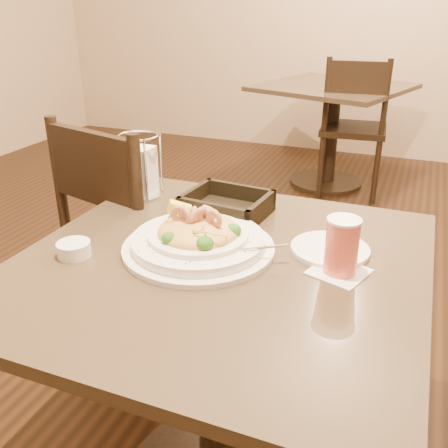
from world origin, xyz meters
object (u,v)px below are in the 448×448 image
at_px(background_table, 331,118).
at_px(dining_chair_near, 133,244).
at_px(napkin_caddy, 141,170).
at_px(butter_ramekin, 74,249).
at_px(main_table, 221,340).
at_px(dining_chair_far, 354,124).
at_px(side_plate, 330,249).
at_px(pasta_bowl, 198,238).
at_px(drink_glass, 342,247).
at_px(bread_basket, 227,207).

relative_size(background_table, dining_chair_near, 1.21).
height_order(dining_chair_near, napkin_caddy, dining_chair_near).
bearing_deg(butter_ramekin, main_table, 18.74).
distance_m(dining_chair_near, dining_chair_far, 2.12).
bearing_deg(butter_ramekin, side_plate, 23.87).
distance_m(dining_chair_far, pasta_bowl, 2.43).
xyz_separation_m(background_table, drink_glass, (0.48, -2.56, 0.29)).
height_order(main_table, background_table, same).
distance_m(dining_chair_near, drink_glass, 0.85).
bearing_deg(main_table, dining_chair_near, 142.16).
relative_size(dining_chair_near, drink_glass, 6.57).
bearing_deg(bread_basket, background_table, 93.45).
height_order(background_table, bread_basket, bread_basket).
distance_m(main_table, butter_ramekin, 0.42).
bearing_deg(dining_chair_near, main_table, 157.20).
relative_size(background_table, dining_chair_far, 1.21).
bearing_deg(dining_chair_far, pasta_bowl, 84.64).
distance_m(dining_chair_near, napkin_caddy, 0.32).
bearing_deg(background_table, butter_ramekin, -92.00).
height_order(pasta_bowl, side_plate, pasta_bowl).
xyz_separation_m(pasta_bowl, napkin_caddy, (-0.31, 0.26, 0.05)).
distance_m(main_table, pasta_bowl, 0.27).
bearing_deg(pasta_bowl, side_plate, 20.75).
bearing_deg(background_table, dining_chair_near, -96.28).
relative_size(main_table, napkin_caddy, 4.79).
relative_size(napkin_caddy, butter_ramekin, 2.45).
distance_m(dining_chair_near, bread_basket, 0.47).
height_order(dining_chair_far, butter_ramekin, dining_chair_far).
bearing_deg(bread_basket, drink_glass, -31.14).
height_order(bread_basket, napkin_caddy, napkin_caddy).
xyz_separation_m(main_table, bread_basket, (-0.08, 0.25, 0.25)).
bearing_deg(drink_glass, dining_chair_near, 156.04).
bearing_deg(background_table, drink_glass, -79.27).
bearing_deg(dining_chair_near, bread_basket, 178.18).
xyz_separation_m(dining_chair_near, butter_ramekin, (0.15, -0.47, 0.24)).
bearing_deg(bread_basket, dining_chair_near, 163.14).
height_order(pasta_bowl, napkin_caddy, napkin_caddy).
height_order(main_table, pasta_bowl, pasta_bowl).
distance_m(drink_glass, bread_basket, 0.40).
xyz_separation_m(background_table, bread_basket, (0.14, -2.35, 0.25)).
bearing_deg(dining_chair_far, bread_basket, 84.13).
distance_m(pasta_bowl, napkin_caddy, 0.41).
xyz_separation_m(main_table, dining_chair_near, (-0.47, 0.37, 0.01)).
bearing_deg(main_table, drink_glass, 9.01).
distance_m(bread_basket, butter_ramekin, 0.43).
height_order(dining_chair_far, bread_basket, dining_chair_far).
xyz_separation_m(main_table, napkin_caddy, (-0.37, 0.29, 0.31)).
bearing_deg(napkin_caddy, pasta_bowl, -40.74).
distance_m(main_table, napkin_caddy, 0.56).
bearing_deg(butter_ramekin, drink_glass, 14.48).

